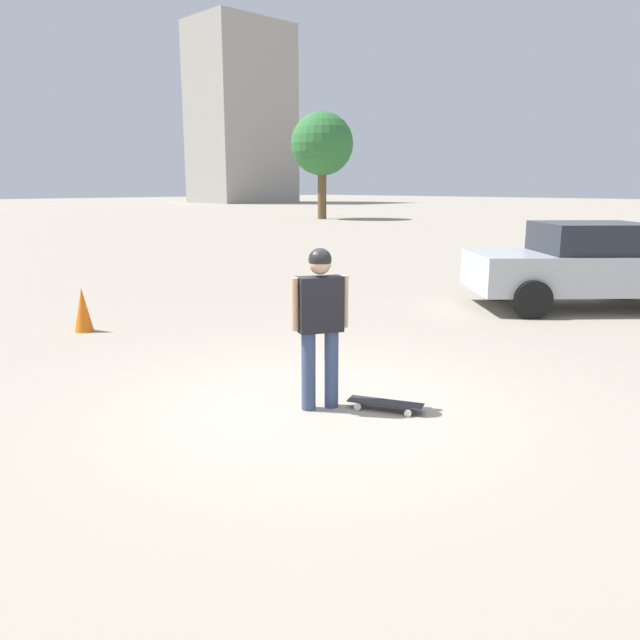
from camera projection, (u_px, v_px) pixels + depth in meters
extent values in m
plane|color=gray|center=(320.00, 408.00, 6.33)|extent=(220.00, 220.00, 0.00)
cylinder|color=#38476B|center=(308.00, 371.00, 6.21)|extent=(0.14, 0.14, 0.80)
cylinder|color=#38476B|center=(331.00, 369.00, 6.28)|extent=(0.14, 0.14, 0.80)
cube|color=black|center=(320.00, 304.00, 6.10)|extent=(0.48, 0.37, 0.55)
cylinder|color=tan|center=(295.00, 304.00, 6.02)|extent=(0.07, 0.07, 0.52)
cylinder|color=tan|center=(345.00, 301.00, 6.18)|extent=(0.07, 0.07, 0.52)
sphere|color=tan|center=(320.00, 264.00, 6.02)|extent=(0.22, 0.22, 0.22)
sphere|color=black|center=(320.00, 260.00, 6.01)|extent=(0.23, 0.23, 0.23)
cube|color=#232328|center=(385.00, 403.00, 6.26)|extent=(0.50, 0.77, 0.01)
cylinder|color=silver|center=(358.00, 407.00, 6.25)|extent=(0.06, 0.08, 0.07)
cylinder|color=silver|center=(364.00, 400.00, 6.45)|extent=(0.06, 0.08, 0.07)
cylinder|color=silver|center=(408.00, 413.00, 6.07)|extent=(0.06, 0.08, 0.07)
cylinder|color=silver|center=(413.00, 406.00, 6.28)|extent=(0.06, 0.08, 0.07)
cube|color=#ADB2B7|center=(583.00, 271.00, 11.40)|extent=(4.22, 4.08, 0.69)
cube|color=#1E232D|center=(591.00, 238.00, 11.27)|extent=(2.46, 2.45, 0.54)
cylinder|color=black|center=(532.00, 299.00, 10.53)|extent=(0.62, 0.59, 0.65)
cylinder|color=black|center=(498.00, 283.00, 12.33)|extent=(0.62, 0.59, 0.65)
cylinder|color=black|center=(623.00, 282.00, 12.41)|extent=(0.62, 0.59, 0.65)
cube|color=#9E998E|center=(242.00, 115.00, 81.96)|extent=(12.16, 9.11, 22.74)
cylinder|color=brown|center=(322.00, 193.00, 42.12)|extent=(0.59, 0.59, 3.49)
sphere|color=#2D6B33|center=(322.00, 144.00, 41.45)|extent=(4.16, 4.16, 4.16)
cone|color=orange|center=(83.00, 310.00, 9.59)|extent=(0.28, 0.28, 0.68)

